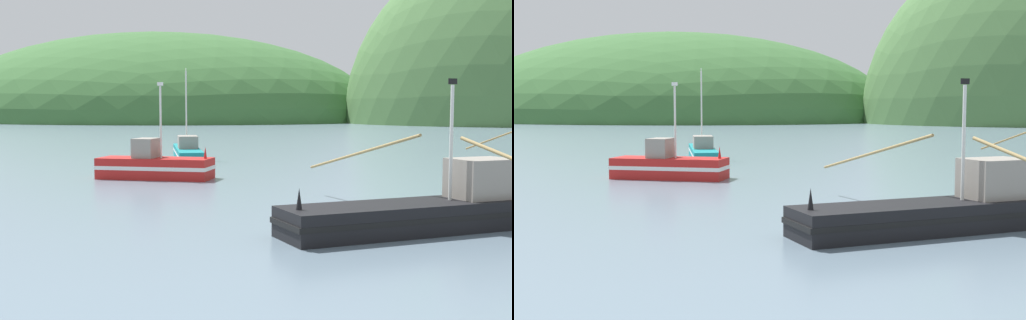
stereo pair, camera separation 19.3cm
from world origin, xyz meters
The scene contains 4 objects.
hill_far_center centered at (-75.81, 178.11, 0.00)m, with size 134.36×107.49×51.18m, color #386633.
fishing_boat_red centered at (-8.45, 33.79, 0.76)m, with size 6.90×2.81×5.67m.
fishing_boat_teal centered at (-11.66, 46.72, 0.64)m, with size 6.76×11.52×7.30m.
fishing_boat_black centered at (8.02, 22.16, 0.70)m, with size 12.18×15.53×5.24m.
Camera 1 is at (7.97, -1.15, 4.31)m, focal length 45.56 mm.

